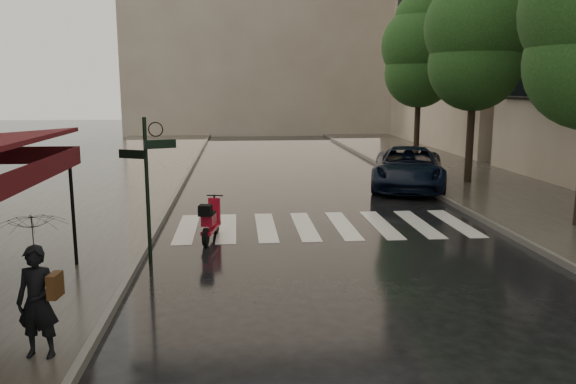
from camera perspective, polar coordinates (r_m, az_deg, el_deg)
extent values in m
plane|color=black|center=(9.40, -9.07, -12.65)|extent=(120.00, 120.00, 0.00)
cube|color=#38332D|center=(21.57, -18.98, 0.28)|extent=(6.00, 60.00, 0.12)
cube|color=#38332D|center=(23.03, 19.47, 0.87)|extent=(5.50, 60.00, 0.12)
cube|color=#595651|center=(21.04, -10.89, 0.46)|extent=(0.12, 60.00, 0.16)
cube|color=#595651|center=(22.01, 12.83, 0.83)|extent=(0.12, 60.00, 0.16)
cube|color=silver|center=(15.14, -10.24, -3.69)|extent=(0.50, 3.20, 0.01)
cube|color=silver|center=(15.08, -6.26, -3.64)|extent=(0.50, 3.20, 0.01)
cube|color=silver|center=(15.09, -2.26, -3.57)|extent=(0.50, 3.20, 0.01)
cube|color=silver|center=(15.18, 1.71, -3.48)|extent=(0.50, 3.20, 0.01)
cube|color=silver|center=(15.34, 5.61, -3.38)|extent=(0.50, 3.20, 0.01)
cube|color=silver|center=(15.57, 9.42, -3.27)|extent=(0.50, 3.20, 0.01)
cube|color=silver|center=(15.86, 13.09, -3.14)|extent=(0.50, 3.20, 0.01)
cube|color=silver|center=(16.22, 16.62, -3.01)|extent=(0.50, 3.20, 0.01)
cube|color=#450F09|center=(8.83, -26.29, 0.79)|extent=(0.04, 7.00, 0.35)
cylinder|color=black|center=(12.08, -21.02, -1.56)|extent=(0.07, 0.07, 2.35)
cylinder|color=black|center=(11.96, -14.09, -0.04)|extent=(0.08, 0.08, 3.10)
cube|color=black|center=(11.78, -12.86, 4.77)|extent=(0.62, 0.26, 0.18)
cube|color=black|center=(11.89, -15.59, 3.73)|extent=(0.56, 0.29, 0.18)
cube|color=gray|center=(47.11, -2.43, 18.21)|extent=(22.00, 6.00, 20.00)
cylinder|color=black|center=(22.47, 18.08, 6.64)|extent=(0.28, 0.28, 4.48)
sphere|color=#143814|center=(22.45, 18.40, 12.14)|extent=(3.40, 3.40, 3.40)
sphere|color=#143814|center=(22.54, 18.61, 15.59)|extent=(3.80, 3.80, 3.80)
cylinder|color=black|center=(29.10, 13.01, 7.54)|extent=(0.28, 0.28, 4.37)
sphere|color=#143814|center=(29.07, 13.19, 11.68)|extent=(3.40, 3.40, 3.40)
sphere|color=#143814|center=(29.14, 13.30, 14.29)|extent=(3.80, 3.80, 3.80)
sphere|color=#143814|center=(29.25, 13.40, 16.72)|extent=(2.60, 2.60, 2.60)
imported|color=black|center=(8.26, -24.08, -10.16)|extent=(0.60, 0.43, 1.53)
imported|color=black|center=(7.94, -24.72, -2.01)|extent=(1.01, 1.03, 0.83)
cube|color=#432812|center=(8.08, -22.59, -8.75)|extent=(0.16, 0.30, 0.33)
cylinder|color=black|center=(13.40, -8.36, -4.56)|extent=(0.17, 0.44, 0.43)
cylinder|color=black|center=(14.47, -7.34, -3.41)|extent=(0.17, 0.44, 0.43)
cube|color=maroon|center=(13.94, -7.82, -3.65)|extent=(0.46, 1.20, 0.09)
cube|color=maroon|center=(13.66, -8.05, -2.78)|extent=(0.35, 0.54, 0.25)
cube|color=maroon|center=(14.24, -7.49, -1.92)|extent=(0.30, 0.16, 0.68)
cylinder|color=black|center=(14.25, -7.45, -0.35)|extent=(0.41, 0.11, 0.03)
cube|color=black|center=(13.28, -8.41, -1.86)|extent=(0.33, 0.32, 0.25)
imported|color=black|center=(21.35, 12.12, 2.42)|extent=(3.99, 5.96, 1.52)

